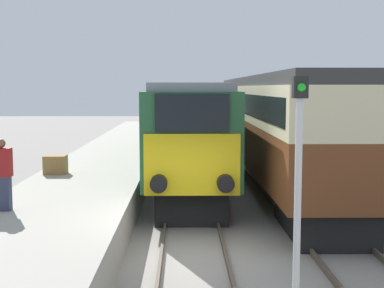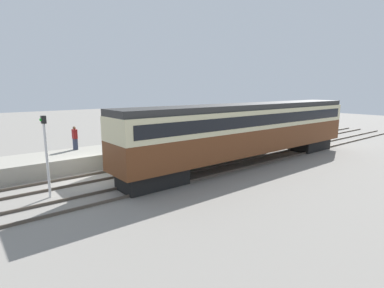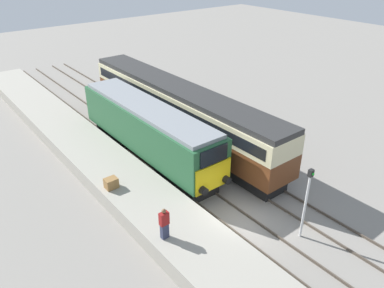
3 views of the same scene
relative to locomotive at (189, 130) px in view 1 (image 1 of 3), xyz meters
The scene contains 9 objects.
ground_plane 9.07m from the locomotive, 90.00° to the right, with size 120.00×120.00×0.00m, color gray.
platform_left 3.79m from the locomotive, 166.26° to the right, with size 3.50×50.00×0.99m.
rails_near_track 4.35m from the locomotive, 90.00° to the right, with size 1.51×60.00×0.14m.
rails_far_track 5.52m from the locomotive, 48.23° to the right, with size 1.50×60.00×0.14m.
locomotive is the anchor object (origin of this frame).
passenger_carriage 3.64m from the locomotive, 20.14° to the left, with size 2.75×20.18×4.20m.
person_on_platform 9.26m from the locomotive, 117.96° to the right, with size 0.44×0.26×1.64m.
signal_post 11.55m from the locomotive, 81.54° to the right, with size 0.24×0.28×3.96m.
luggage_crate 5.36m from the locomotive, 145.91° to the right, with size 0.70×0.56×0.60m.
Camera 1 is at (-0.22, -11.40, 3.77)m, focal length 50.00 mm.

